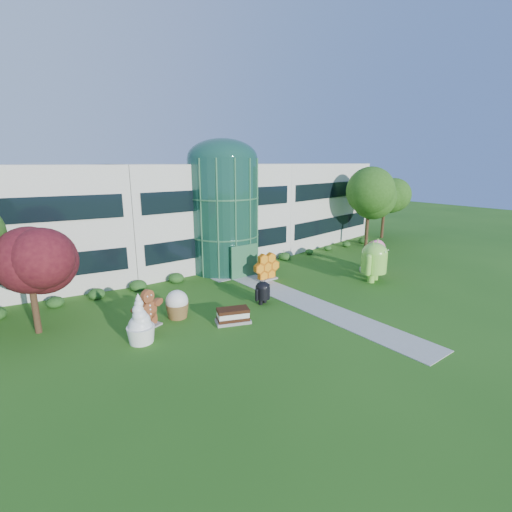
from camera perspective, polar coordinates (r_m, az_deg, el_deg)
ground at (r=25.19m, az=10.21°, el=-8.09°), size 140.00×140.00×0.00m
building at (r=38.11m, az=-9.86°, el=6.75°), size 46.00×15.00×9.30m
atrium at (r=32.91m, az=-4.99°, el=6.19°), size 6.00×6.00×9.80m
walkway at (r=26.46m, az=7.02°, el=-6.80°), size 2.40×20.00×0.04m
tree_red at (r=24.02m, az=-31.29°, el=-3.53°), size 4.00×4.00×6.00m
trees_backdrop at (r=33.85m, az=-5.88°, el=5.20°), size 52.00×8.00×8.40m
android_green at (r=31.52m, az=17.73°, el=-0.38°), size 3.85×3.13×3.78m
android_black at (r=25.48m, az=1.04°, el=-5.36°), size 1.86×1.48×1.86m
donut at (r=34.25m, az=17.68°, el=0.05°), size 2.92×1.53×2.96m
gingerbread at (r=22.82m, az=-16.24°, el=-7.70°), size 2.71×1.81×2.34m
ice_cream_sandwich at (r=22.74m, az=-3.55°, el=-9.14°), size 2.31×1.71×0.93m
honeycomb at (r=30.50m, az=1.65°, el=-1.84°), size 2.63×0.97×2.06m
froyo at (r=20.98m, az=-17.44°, el=-9.17°), size 1.78×1.78×2.75m
cupcake at (r=23.79m, az=-12.05°, el=-7.23°), size 1.65×1.65×1.79m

